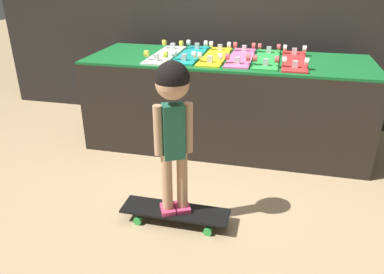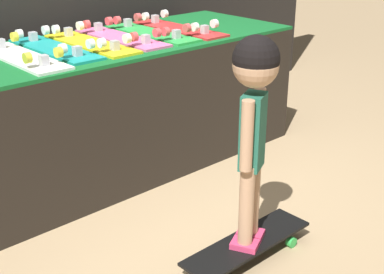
{
  "view_description": "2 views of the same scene",
  "coord_description": "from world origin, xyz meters",
  "px_view_note": "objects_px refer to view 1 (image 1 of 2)",
  "views": [
    {
      "loc": [
        0.44,
        -2.65,
        1.52
      ],
      "look_at": [
        -0.1,
        -0.4,
        0.46
      ],
      "focal_mm": 35.0,
      "sensor_mm": 36.0,
      "label": 1
    },
    {
      "loc": [
        -1.72,
        -2.12,
        1.49
      ],
      "look_at": [
        -0.03,
        -0.25,
        0.44
      ],
      "focal_mm": 50.0,
      "sensor_mm": 36.0,
      "label": 2
    }
  ],
  "objects_px": {
    "skateboard_yellow_on_rack": "(215,56)",
    "skateboard_pink_on_rack": "(241,57)",
    "skateboard_white_on_rack": "(165,54)",
    "skateboard_green_on_rack": "(267,58)",
    "child": "(173,111)",
    "skateboard_teal_on_rack": "(191,54)",
    "skateboard_red_on_rack": "(294,60)",
    "skateboard_on_floor": "(175,212)"
  },
  "relations": [
    {
      "from": "skateboard_yellow_on_rack",
      "to": "skateboard_pink_on_rack",
      "type": "relative_size",
      "value": 1.0
    },
    {
      "from": "skateboard_white_on_rack",
      "to": "skateboard_pink_on_rack",
      "type": "xyz_separation_m",
      "value": [
        0.66,
        0.04,
        0.0
      ]
    },
    {
      "from": "skateboard_yellow_on_rack",
      "to": "skateboard_green_on_rack",
      "type": "relative_size",
      "value": 1.0
    },
    {
      "from": "skateboard_white_on_rack",
      "to": "child",
      "type": "height_order",
      "value": "child"
    },
    {
      "from": "skateboard_yellow_on_rack",
      "to": "child",
      "type": "relative_size",
      "value": 0.77
    },
    {
      "from": "skateboard_teal_on_rack",
      "to": "skateboard_yellow_on_rack",
      "type": "relative_size",
      "value": 1.0
    },
    {
      "from": "skateboard_white_on_rack",
      "to": "skateboard_red_on_rack",
      "type": "relative_size",
      "value": 1.0
    },
    {
      "from": "skateboard_yellow_on_rack",
      "to": "skateboard_pink_on_rack",
      "type": "xyz_separation_m",
      "value": [
        0.22,
        0.01,
        0.0
      ]
    },
    {
      "from": "skateboard_red_on_rack",
      "to": "skateboard_on_floor",
      "type": "bearing_deg",
      "value": -118.32
    },
    {
      "from": "skateboard_yellow_on_rack",
      "to": "skateboard_pink_on_rack",
      "type": "bearing_deg",
      "value": 2.91
    },
    {
      "from": "skateboard_pink_on_rack",
      "to": "skateboard_white_on_rack",
      "type": "bearing_deg",
      "value": -176.17
    },
    {
      "from": "skateboard_yellow_on_rack",
      "to": "skateboard_pink_on_rack",
      "type": "distance_m",
      "value": 0.22
    },
    {
      "from": "child",
      "to": "skateboard_teal_on_rack",
      "type": "bearing_deg",
      "value": 72.9
    },
    {
      "from": "skateboard_teal_on_rack",
      "to": "skateboard_yellow_on_rack",
      "type": "bearing_deg",
      "value": -5.75
    },
    {
      "from": "skateboard_white_on_rack",
      "to": "skateboard_on_floor",
      "type": "height_order",
      "value": "skateboard_white_on_rack"
    },
    {
      "from": "child",
      "to": "skateboard_red_on_rack",
      "type": "bearing_deg",
      "value": 35.54
    },
    {
      "from": "skateboard_red_on_rack",
      "to": "skateboard_on_floor",
      "type": "height_order",
      "value": "skateboard_red_on_rack"
    },
    {
      "from": "skateboard_teal_on_rack",
      "to": "child",
      "type": "xyz_separation_m",
      "value": [
        0.2,
        -1.29,
        -0.05
      ]
    },
    {
      "from": "skateboard_yellow_on_rack",
      "to": "skateboard_on_floor",
      "type": "bearing_deg",
      "value": -90.69
    },
    {
      "from": "skateboard_red_on_rack",
      "to": "child",
      "type": "bearing_deg",
      "value": -118.32
    },
    {
      "from": "skateboard_teal_on_rack",
      "to": "skateboard_pink_on_rack",
      "type": "xyz_separation_m",
      "value": [
        0.44,
        -0.01,
        0.0
      ]
    },
    {
      "from": "skateboard_pink_on_rack",
      "to": "skateboard_green_on_rack",
      "type": "distance_m",
      "value": 0.22
    },
    {
      "from": "skateboard_yellow_on_rack",
      "to": "skateboard_on_floor",
      "type": "relative_size",
      "value": 1.07
    },
    {
      "from": "skateboard_white_on_rack",
      "to": "skateboard_red_on_rack",
      "type": "xyz_separation_m",
      "value": [
        1.1,
        0.02,
        0.0
      ]
    },
    {
      "from": "skateboard_white_on_rack",
      "to": "skateboard_red_on_rack",
      "type": "bearing_deg",
      "value": 1.02
    },
    {
      "from": "skateboard_green_on_rack",
      "to": "child",
      "type": "height_order",
      "value": "child"
    },
    {
      "from": "skateboard_white_on_rack",
      "to": "skateboard_on_floor",
      "type": "distance_m",
      "value": 1.5
    },
    {
      "from": "skateboard_teal_on_rack",
      "to": "skateboard_green_on_rack",
      "type": "relative_size",
      "value": 1.0
    },
    {
      "from": "skateboard_teal_on_rack",
      "to": "skateboard_red_on_rack",
      "type": "relative_size",
      "value": 1.0
    },
    {
      "from": "child",
      "to": "skateboard_yellow_on_rack",
      "type": "bearing_deg",
      "value": 63.18
    },
    {
      "from": "skateboard_white_on_rack",
      "to": "skateboard_pink_on_rack",
      "type": "height_order",
      "value": "same"
    },
    {
      "from": "skateboard_pink_on_rack",
      "to": "child",
      "type": "relative_size",
      "value": 0.77
    },
    {
      "from": "skateboard_white_on_rack",
      "to": "skateboard_yellow_on_rack",
      "type": "distance_m",
      "value": 0.44
    },
    {
      "from": "skateboard_green_on_rack",
      "to": "skateboard_teal_on_rack",
      "type": "bearing_deg",
      "value": 177.98
    },
    {
      "from": "skateboard_pink_on_rack",
      "to": "skateboard_red_on_rack",
      "type": "relative_size",
      "value": 1.0
    },
    {
      "from": "skateboard_teal_on_rack",
      "to": "child",
      "type": "height_order",
      "value": "child"
    },
    {
      "from": "skateboard_red_on_rack",
      "to": "skateboard_green_on_rack",
      "type": "bearing_deg",
      "value": 176.81
    },
    {
      "from": "skateboard_green_on_rack",
      "to": "skateboard_on_floor",
      "type": "distance_m",
      "value": 1.53
    },
    {
      "from": "skateboard_yellow_on_rack",
      "to": "skateboard_red_on_rack",
      "type": "xyz_separation_m",
      "value": [
        0.66,
        -0.01,
        0.0
      ]
    },
    {
      "from": "skateboard_green_on_rack",
      "to": "skateboard_red_on_rack",
      "type": "bearing_deg",
      "value": -3.19
    },
    {
      "from": "skateboard_white_on_rack",
      "to": "child",
      "type": "bearing_deg",
      "value": -70.99
    },
    {
      "from": "skateboard_pink_on_rack",
      "to": "skateboard_red_on_rack",
      "type": "xyz_separation_m",
      "value": [
        0.44,
        -0.02,
        0.0
      ]
    }
  ]
}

